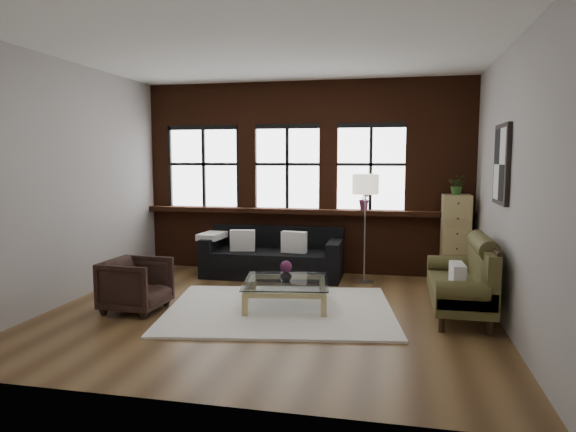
% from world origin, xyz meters
% --- Properties ---
extents(floor, '(5.50, 5.50, 0.00)m').
position_xyz_m(floor, '(0.00, 0.00, 0.00)').
color(floor, brown).
rests_on(floor, ground).
extents(ceiling, '(5.50, 5.50, 0.00)m').
position_xyz_m(ceiling, '(0.00, 0.00, 3.20)').
color(ceiling, white).
rests_on(ceiling, ground).
extents(wall_back, '(5.50, 0.00, 5.50)m').
position_xyz_m(wall_back, '(0.00, 2.50, 1.60)').
color(wall_back, '#A6A09B').
rests_on(wall_back, ground).
extents(wall_front, '(5.50, 0.00, 5.50)m').
position_xyz_m(wall_front, '(0.00, -2.50, 1.60)').
color(wall_front, '#A6A09B').
rests_on(wall_front, ground).
extents(wall_left, '(0.00, 5.00, 5.00)m').
position_xyz_m(wall_left, '(-2.75, 0.00, 1.60)').
color(wall_left, '#A6A09B').
rests_on(wall_left, ground).
extents(wall_right, '(0.00, 5.00, 5.00)m').
position_xyz_m(wall_right, '(2.75, 0.00, 1.60)').
color(wall_right, '#A6A09B').
rests_on(wall_right, ground).
extents(brick_backwall, '(5.50, 0.12, 3.20)m').
position_xyz_m(brick_backwall, '(0.00, 2.44, 1.60)').
color(brick_backwall, '#421E0F').
rests_on(brick_backwall, floor).
extents(sill_ledge, '(5.50, 0.30, 0.08)m').
position_xyz_m(sill_ledge, '(0.00, 2.35, 1.04)').
color(sill_ledge, '#421E0F').
rests_on(sill_ledge, brick_backwall).
extents(window_left, '(1.38, 0.10, 1.50)m').
position_xyz_m(window_left, '(-1.80, 2.45, 1.75)').
color(window_left, black).
rests_on(window_left, brick_backwall).
extents(window_mid, '(1.38, 0.10, 1.50)m').
position_xyz_m(window_mid, '(-0.30, 2.45, 1.75)').
color(window_mid, black).
rests_on(window_mid, brick_backwall).
extents(window_right, '(1.38, 0.10, 1.50)m').
position_xyz_m(window_right, '(1.10, 2.45, 1.75)').
color(window_right, black).
rests_on(window_right, brick_backwall).
extents(wall_poster, '(0.05, 0.74, 0.94)m').
position_xyz_m(wall_poster, '(2.72, 0.30, 1.85)').
color(wall_poster, black).
rests_on(wall_poster, wall_right).
extents(shag_rug, '(3.13, 2.63, 0.03)m').
position_xyz_m(shag_rug, '(0.11, 0.05, 0.02)').
color(shag_rug, white).
rests_on(shag_rug, floor).
extents(dark_sofa, '(2.24, 0.91, 0.81)m').
position_xyz_m(dark_sofa, '(-0.43, 1.90, 0.41)').
color(dark_sofa, black).
rests_on(dark_sofa, floor).
extents(pillow_a, '(0.42, 0.22, 0.34)m').
position_xyz_m(pillow_a, '(-0.91, 1.80, 0.60)').
color(pillow_a, silver).
rests_on(pillow_a, dark_sofa).
extents(pillow_b, '(0.41, 0.19, 0.34)m').
position_xyz_m(pillow_b, '(-0.06, 1.80, 0.60)').
color(pillow_b, silver).
rests_on(pillow_b, dark_sofa).
extents(vintage_settee, '(0.76, 1.71, 0.91)m').
position_xyz_m(vintage_settee, '(2.30, 0.38, 0.46)').
color(vintage_settee, '#4A4522').
rests_on(vintage_settee, floor).
extents(pillow_settee, '(0.16, 0.39, 0.34)m').
position_xyz_m(pillow_settee, '(2.22, -0.14, 0.57)').
color(pillow_settee, silver).
rests_on(pillow_settee, vintage_settee).
extents(armchair, '(0.77, 0.75, 0.67)m').
position_xyz_m(armchair, '(-1.67, -0.31, 0.33)').
color(armchair, black).
rests_on(armchair, floor).
extents(coffee_table, '(1.23, 1.23, 0.36)m').
position_xyz_m(coffee_table, '(0.15, 0.23, 0.17)').
color(coffee_table, tan).
rests_on(coffee_table, shag_rug).
extents(vase, '(0.19, 0.19, 0.15)m').
position_xyz_m(vase, '(0.15, 0.23, 0.42)').
color(vase, '#B2B2B2').
rests_on(vase, coffee_table).
extents(flowers, '(0.16, 0.16, 0.16)m').
position_xyz_m(flowers, '(0.15, 0.23, 0.53)').
color(flowers, '#5C1F45').
rests_on(flowers, vase).
extents(drawer_chest, '(0.42, 0.42, 1.37)m').
position_xyz_m(drawer_chest, '(2.43, 2.10, 0.68)').
color(drawer_chest, tan).
rests_on(drawer_chest, floor).
extents(potted_plant_top, '(0.31, 0.29, 0.30)m').
position_xyz_m(potted_plant_top, '(2.43, 2.10, 1.52)').
color(potted_plant_top, '#2D5923').
rests_on(potted_plant_top, drawer_chest).
extents(floor_lamp, '(0.40, 0.40, 1.83)m').
position_xyz_m(floor_lamp, '(1.06, 1.78, 0.92)').
color(floor_lamp, '#A5A5A8').
rests_on(floor_lamp, floor).
extents(sill_plant, '(0.25, 0.22, 0.38)m').
position_xyz_m(sill_plant, '(1.03, 2.32, 1.27)').
color(sill_plant, '#5C1F45').
rests_on(sill_plant, sill_ledge).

